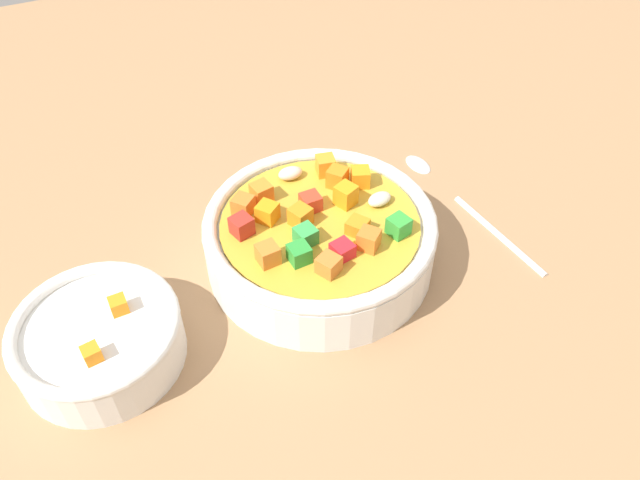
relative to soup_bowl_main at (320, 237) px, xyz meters
The scene contains 4 objects.
ground_plane 4.10cm from the soup_bowl_main, 161.42° to the right, with size 140.00×140.00×2.00cm, color #9E754F.
soup_bowl_main is the anchor object (origin of this frame).
spoon 17.11cm from the soup_bowl_main, 82.45° to the right, with size 21.20×3.72×0.78cm.
side_bowl_small 20.77cm from the soup_bowl_main, 96.74° to the left, with size 13.51×13.51×5.09cm.
Camera 1 is at (-37.36, 17.14, 43.73)cm, focal length 35.55 mm.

